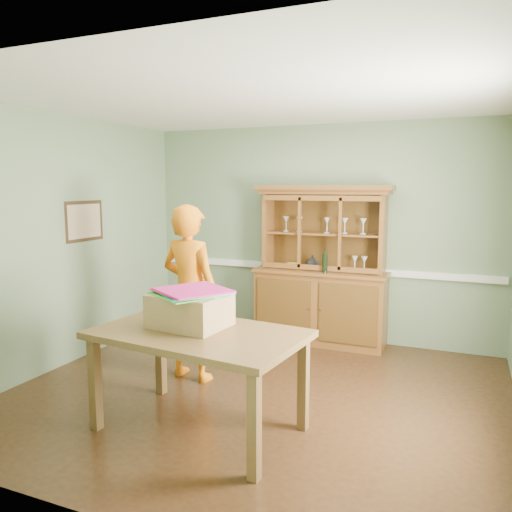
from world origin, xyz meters
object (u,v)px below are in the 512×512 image
at_px(china_hutch, 321,288).
at_px(dining_table, 199,343).
at_px(cardboard_box, 190,310).
at_px(person, 190,293).

xyz_separation_m(china_hutch, dining_table, (-0.28, -2.59, 0.03)).
bearing_deg(cardboard_box, dining_table, -36.79).
bearing_deg(dining_table, person, 129.69).
height_order(cardboard_box, person, person).
distance_m(china_hutch, cardboard_box, 2.54).
xyz_separation_m(cardboard_box, person, (-0.49, 0.84, -0.07)).
bearing_deg(person, cardboard_box, 127.71).
relative_size(dining_table, person, 0.98).
xyz_separation_m(dining_table, person, (-0.62, 0.93, 0.17)).
relative_size(cardboard_box, person, 0.33).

